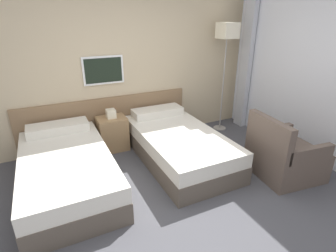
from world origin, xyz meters
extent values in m
plane|color=#47474C|center=(0.00, 0.00, 0.00)|extent=(16.00, 16.00, 0.00)
cube|color=#C6B28E|center=(0.00, 2.15, 1.35)|extent=(10.00, 0.06, 2.70)
cube|color=#846647|center=(-0.41, 2.10, 0.41)|extent=(2.83, 0.04, 0.81)
cube|color=white|center=(-0.41, 2.10, 1.26)|extent=(0.64, 0.03, 0.44)
cube|color=black|center=(-0.41, 2.09, 1.26)|extent=(0.58, 0.01, 0.38)
cube|color=#B7BAC1|center=(2.18, 1.77, 1.32)|extent=(0.10, 0.24, 2.64)
cube|color=brown|center=(-1.21, 1.06, 0.13)|extent=(1.07, 2.02, 0.26)
cube|color=silver|center=(-1.21, 1.06, 0.36)|extent=(1.06, 2.00, 0.20)
cube|color=silver|center=(-1.21, 1.84, 0.53)|extent=(0.85, 0.34, 0.13)
cube|color=brown|center=(0.40, 1.06, 0.13)|extent=(1.07, 2.02, 0.26)
cube|color=silver|center=(0.40, 1.06, 0.36)|extent=(1.06, 2.00, 0.20)
cube|color=silver|center=(0.40, 1.84, 0.53)|extent=(0.85, 0.34, 0.13)
cube|color=#9E7A51|center=(-0.41, 1.85, 0.27)|extent=(0.45, 0.38, 0.55)
cube|color=beige|center=(-0.41, 1.85, 0.62)|extent=(0.14, 0.14, 0.14)
cylinder|color=#9E9993|center=(1.70, 1.77, 0.01)|extent=(0.24, 0.24, 0.02)
cylinder|color=#9E9993|center=(1.70, 1.77, 0.86)|extent=(0.02, 0.02, 1.68)
cube|color=beige|center=(1.70, 1.77, 1.82)|extent=(0.30, 0.30, 0.26)
cube|color=brown|center=(1.54, 0.06, 0.20)|extent=(0.90, 0.89, 0.40)
cube|color=brown|center=(1.19, 0.11, 0.63)|extent=(0.20, 0.80, 0.47)
cube|color=brown|center=(1.50, -0.29, 0.49)|extent=(0.69, 0.17, 0.18)
cube|color=brown|center=(1.58, 0.41, 0.49)|extent=(0.69, 0.17, 0.18)
camera|label=1|loc=(-1.30, -2.06, 2.05)|focal=28.00mm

